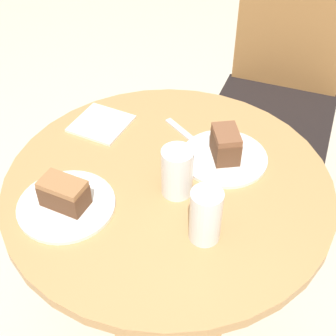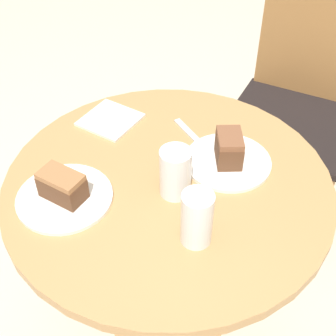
% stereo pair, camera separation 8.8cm
% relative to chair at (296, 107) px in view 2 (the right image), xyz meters
% --- Properties ---
extents(ground_plane, '(8.00, 8.00, 0.00)m').
position_rel_chair_xyz_m(ground_plane, '(-0.12, -0.80, -0.49)').
color(ground_plane, beige).
extents(table, '(0.83, 0.83, 0.71)m').
position_rel_chair_xyz_m(table, '(-0.12, -0.80, 0.07)').
color(table, tan).
rests_on(table, ground_plane).
extents(chair, '(0.47, 0.48, 0.91)m').
position_rel_chair_xyz_m(chair, '(0.00, 0.00, 0.00)').
color(chair, olive).
rests_on(chair, ground_plane).
extents(plate_near, '(0.23, 0.23, 0.01)m').
position_rel_chair_xyz_m(plate_near, '(-0.02, -0.67, 0.23)').
color(plate_near, white).
rests_on(plate_near, table).
extents(plate_far, '(0.23, 0.23, 0.01)m').
position_rel_chair_xyz_m(plate_far, '(-0.31, -0.98, 0.23)').
color(plate_far, white).
rests_on(plate_far, table).
extents(cake_slice_near, '(0.10, 0.11, 0.08)m').
position_rel_chair_xyz_m(cake_slice_near, '(-0.02, -0.67, 0.28)').
color(cake_slice_near, brown).
rests_on(cake_slice_near, plate_near).
extents(cake_slice_far, '(0.11, 0.07, 0.07)m').
position_rel_chair_xyz_m(cake_slice_far, '(-0.31, -0.98, 0.27)').
color(cake_slice_far, brown).
rests_on(cake_slice_far, plate_far).
extents(glass_lemonade, '(0.07, 0.07, 0.13)m').
position_rel_chair_xyz_m(glass_lemonade, '(0.02, -0.94, 0.29)').
color(glass_lemonade, beige).
rests_on(glass_lemonade, table).
extents(glass_water, '(0.08, 0.08, 0.13)m').
position_rel_chair_xyz_m(glass_water, '(-0.09, -0.83, 0.29)').
color(glass_water, silver).
rests_on(glass_water, table).
extents(napkin_stack, '(0.16, 0.16, 0.01)m').
position_rel_chair_xyz_m(napkin_stack, '(-0.39, -0.67, 0.23)').
color(napkin_stack, silver).
rests_on(napkin_stack, table).
extents(fork, '(0.16, 0.11, 0.00)m').
position_rel_chair_xyz_m(fork, '(-0.14, -0.62, 0.23)').
color(fork, silver).
rests_on(fork, table).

